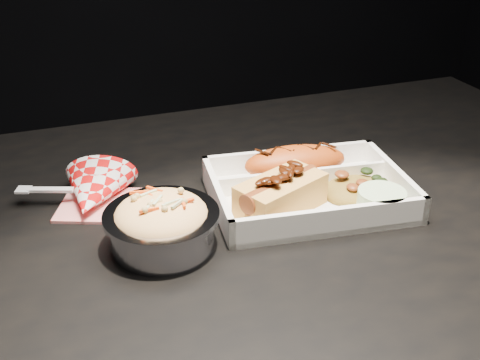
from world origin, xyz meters
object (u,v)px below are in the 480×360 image
Objects in this scene: dining_table at (255,279)px; food_tray at (307,194)px; fried_pastry at (295,162)px; foil_coleslaw_cup at (162,222)px; hotdog at (281,192)px; napkin_fork at (93,193)px.

food_tray reaches higher than dining_table.
foil_coleslaw_cup reaches higher than fried_pastry.
napkin_fork is at bearing 130.16° from hotdog.
hotdog is (-0.05, -0.02, 0.02)m from food_tray.
hotdog is 0.74× the size of napkin_fork.
fried_pastry is at bearing 13.42° from napkin_fork.
hotdog is (-0.05, -0.08, 0.00)m from fried_pastry.
napkin_fork is (-0.18, 0.11, 0.11)m from dining_table.
dining_table is at bearing 162.43° from hotdog.
dining_table is 6.90× the size of napkin_fork.
hotdog is at bearing -6.23° from napkin_fork.
napkin_fork reaches higher than food_tray.
food_tray is 0.28m from napkin_fork.
napkin_fork is at bearing 115.25° from foil_coleslaw_cup.
food_tray is 2.04× the size of foil_coleslaw_cup.
foil_coleslaw_cup is at bearing -44.31° from napkin_fork.
food_tray is 2.11× the size of hotdog.
food_tray is at bearing 0.44° from hotdog.
dining_table is 0.13m from food_tray.
napkin_fork is (-0.22, 0.11, -0.02)m from hotdog.
dining_table is at bearing -156.33° from food_tray.
hotdog reaches higher than food_tray.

